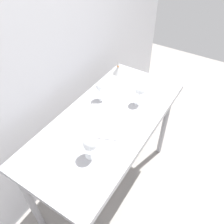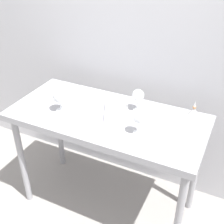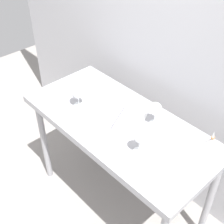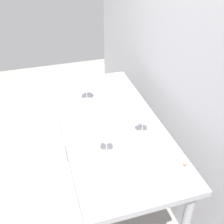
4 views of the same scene
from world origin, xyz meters
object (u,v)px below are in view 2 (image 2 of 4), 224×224
at_px(wine_glass_near_left, 60,97).
at_px(tasting_sheet_lower, 165,132).
at_px(wine_glass_near_right, 139,118).
at_px(open_notebook, 104,113).
at_px(decanter_funnel, 194,112).
at_px(tasting_sheet_upper, 71,96).
at_px(wine_glass_far_right, 138,96).

relative_size(wine_glass_near_left, tasting_sheet_lower, 0.73).
height_order(wine_glass_near_right, wine_glass_near_left, same).
relative_size(wine_glass_near_right, wine_glass_near_left, 0.99).
relative_size(open_notebook, decanter_funnel, 3.27).
height_order(open_notebook, tasting_sheet_upper, open_notebook).
distance_m(wine_glass_far_right, wine_glass_near_left, 0.55).
bearing_deg(wine_glass_near_left, tasting_sheet_lower, 5.09).
bearing_deg(decanter_funnel, open_notebook, -158.57).
distance_m(open_notebook, tasting_sheet_lower, 0.47).
bearing_deg(decanter_funnel, wine_glass_far_right, -167.59).
height_order(wine_glass_far_right, wine_glass_near_left, wine_glass_near_left).
height_order(wine_glass_near_right, open_notebook, wine_glass_near_right).
bearing_deg(tasting_sheet_upper, wine_glass_near_left, -72.55).
height_order(wine_glass_far_right, decanter_funnel, wine_glass_far_right).
bearing_deg(wine_glass_far_right, tasting_sheet_upper, -175.89).
height_order(open_notebook, decanter_funnel, decanter_funnel).
height_order(wine_glass_far_right, tasting_sheet_lower, wine_glass_far_right).
bearing_deg(tasting_sheet_lower, tasting_sheet_upper, 142.28).
bearing_deg(wine_glass_near_left, open_notebook, 19.77).
relative_size(wine_glass_far_right, tasting_sheet_upper, 0.68).
bearing_deg(wine_glass_far_right, decanter_funnel, 12.41).
height_order(wine_glass_far_right, tasting_sheet_upper, wine_glass_far_right).
bearing_deg(wine_glass_near_right, wine_glass_near_left, 178.32).
xyz_separation_m(tasting_sheet_lower, decanter_funnel, (0.12, 0.27, 0.04)).
relative_size(wine_glass_far_right, open_notebook, 0.40).
bearing_deg(open_notebook, wine_glass_near_right, -45.93).
bearing_deg(open_notebook, wine_glass_far_right, 11.74).
bearing_deg(open_notebook, decanter_funnel, -2.87).
relative_size(wine_glass_near_right, decanter_funnel, 1.32).
xyz_separation_m(wine_glass_far_right, open_notebook, (-0.20, -0.14, -0.11)).
height_order(wine_glass_near_left, open_notebook, wine_glass_near_left).
bearing_deg(wine_glass_near_right, tasting_sheet_lower, 29.44).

